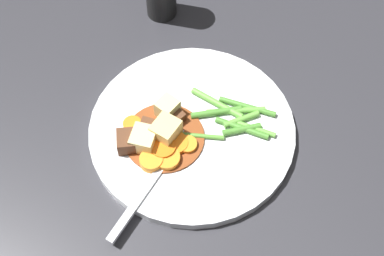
# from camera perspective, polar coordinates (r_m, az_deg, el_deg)

# --- Properties ---
(ground_plane) EXTENTS (3.00, 3.00, 0.00)m
(ground_plane) POSITION_cam_1_polar(r_m,az_deg,el_deg) (0.75, 0.00, -0.58)
(ground_plane) COLOR #2D2D33
(dinner_plate) EXTENTS (0.27, 0.27, 0.01)m
(dinner_plate) POSITION_cam_1_polar(r_m,az_deg,el_deg) (0.74, 0.00, -0.29)
(dinner_plate) COLOR white
(dinner_plate) RESTS_ON ground_plane
(stew_sauce) EXTENTS (0.11, 0.11, 0.00)m
(stew_sauce) POSITION_cam_1_polar(r_m,az_deg,el_deg) (0.73, -2.86, -0.98)
(stew_sauce) COLOR brown
(stew_sauce) RESTS_ON dinner_plate
(carrot_slice_0) EXTENTS (0.03, 0.03, 0.01)m
(carrot_slice_0) POSITION_cam_1_polar(r_m,az_deg,el_deg) (0.70, -4.20, -3.36)
(carrot_slice_0) COLOR orange
(carrot_slice_0) RESTS_ON dinner_plate
(carrot_slice_1) EXTENTS (0.04, 0.04, 0.01)m
(carrot_slice_1) POSITION_cam_1_polar(r_m,az_deg,el_deg) (0.72, -0.48, -1.73)
(carrot_slice_1) COLOR orange
(carrot_slice_1) RESTS_ON dinner_plate
(carrot_slice_2) EXTENTS (0.05, 0.05, 0.01)m
(carrot_slice_2) POSITION_cam_1_polar(r_m,az_deg,el_deg) (0.71, -3.00, -2.07)
(carrot_slice_2) COLOR orange
(carrot_slice_2) RESTS_ON dinner_plate
(carrot_slice_3) EXTENTS (0.03, 0.03, 0.01)m
(carrot_slice_3) POSITION_cam_1_polar(r_m,az_deg,el_deg) (0.73, -6.10, 0.21)
(carrot_slice_3) COLOR orange
(carrot_slice_3) RESTS_ON dinner_plate
(carrot_slice_4) EXTENTS (0.04, 0.04, 0.01)m
(carrot_slice_4) POSITION_cam_1_polar(r_m,az_deg,el_deg) (0.71, -2.58, -3.12)
(carrot_slice_4) COLOR orange
(carrot_slice_4) RESTS_ON dinner_plate
(carrot_slice_5) EXTENTS (0.04, 0.04, 0.01)m
(carrot_slice_5) POSITION_cam_1_polar(r_m,az_deg,el_deg) (0.72, -1.68, -1.61)
(carrot_slice_5) COLOR orange
(carrot_slice_5) RESTS_ON dinner_plate
(potato_chunk_0) EXTENTS (0.04, 0.03, 0.03)m
(potato_chunk_0) POSITION_cam_1_polar(r_m,az_deg,el_deg) (0.73, -2.52, 1.97)
(potato_chunk_0) COLOR #EAD68C
(potato_chunk_0) RESTS_ON dinner_plate
(potato_chunk_1) EXTENTS (0.04, 0.04, 0.03)m
(potato_chunk_1) POSITION_cam_1_polar(r_m,az_deg,el_deg) (0.72, -2.80, -0.08)
(potato_chunk_1) COLOR #E5CC7A
(potato_chunk_1) RESTS_ON dinner_plate
(potato_chunk_2) EXTENTS (0.04, 0.04, 0.03)m
(potato_chunk_2) POSITION_cam_1_polar(r_m,az_deg,el_deg) (0.71, -5.05, -1.04)
(potato_chunk_2) COLOR #EAD68C
(potato_chunk_2) RESTS_ON dinner_plate
(meat_chunk_0) EXTENTS (0.03, 0.04, 0.02)m
(meat_chunk_0) POSITION_cam_1_polar(r_m,az_deg,el_deg) (0.72, -6.63, -1.37)
(meat_chunk_0) COLOR #56331E
(meat_chunk_0) RESTS_ON dinner_plate
(meat_chunk_1) EXTENTS (0.03, 0.02, 0.02)m
(meat_chunk_1) POSITION_cam_1_polar(r_m,az_deg,el_deg) (0.73, -1.69, 0.98)
(meat_chunk_1) COLOR #56331E
(meat_chunk_1) RESTS_ON dinner_plate
(meat_chunk_2) EXTENTS (0.03, 0.03, 0.02)m
(meat_chunk_2) POSITION_cam_1_polar(r_m,az_deg,el_deg) (0.73, -4.47, 0.08)
(meat_chunk_2) COLOR #56331E
(meat_chunk_2) RESTS_ON dinner_plate
(green_bean_0) EXTENTS (0.06, 0.06, 0.01)m
(green_bean_0) POSITION_cam_1_polar(r_m,az_deg,el_deg) (0.73, 5.15, -0.02)
(green_bean_0) COLOR #4C8E33
(green_bean_0) RESTS_ON dinner_plate
(green_bean_1) EXTENTS (0.05, 0.02, 0.01)m
(green_bean_1) POSITION_cam_1_polar(r_m,az_deg,el_deg) (0.73, 5.13, -0.16)
(green_bean_1) COLOR #4C8E33
(green_bean_1) RESTS_ON dinner_plate
(green_bean_2) EXTENTS (0.08, 0.03, 0.01)m
(green_bean_2) POSITION_cam_1_polar(r_m,az_deg,el_deg) (0.75, 4.52, 1.76)
(green_bean_2) COLOR #66AD42
(green_bean_2) RESTS_ON dinner_plate
(green_bean_3) EXTENTS (0.05, 0.01, 0.01)m
(green_bean_3) POSITION_cam_1_polar(r_m,az_deg,el_deg) (0.74, 5.08, 0.89)
(green_bean_3) COLOR #66AD42
(green_bean_3) RESTS_ON dinner_plate
(green_bean_4) EXTENTS (0.05, 0.07, 0.01)m
(green_bean_4) POSITION_cam_1_polar(r_m,az_deg,el_deg) (0.75, 2.60, 2.54)
(green_bean_4) COLOR #66AD42
(green_bean_4) RESTS_ON dinner_plate
(green_bean_5) EXTENTS (0.07, 0.02, 0.01)m
(green_bean_5) POSITION_cam_1_polar(r_m,az_deg,el_deg) (0.74, 2.50, 1.62)
(green_bean_5) COLOR #4C8E33
(green_bean_5) RESTS_ON dinner_plate
(green_bean_6) EXTENTS (0.04, 0.04, 0.01)m
(green_bean_6) POSITION_cam_1_polar(r_m,az_deg,el_deg) (0.73, 6.62, -0.11)
(green_bean_6) COLOR #66AD42
(green_bean_6) RESTS_ON dinner_plate
(green_bean_7) EXTENTS (0.06, 0.06, 0.01)m
(green_bean_7) POSITION_cam_1_polar(r_m,az_deg,el_deg) (0.75, 5.59, 2.37)
(green_bean_7) COLOR #4C8E33
(green_bean_7) RESTS_ON dinner_plate
(green_bean_8) EXTENTS (0.07, 0.04, 0.01)m
(green_bean_8) POSITION_cam_1_polar(r_m,az_deg,el_deg) (0.73, 0.60, -0.74)
(green_bean_8) COLOR #599E38
(green_bean_8) RESTS_ON dinner_plate
(fork) EXTENTS (0.15, 0.12, 0.00)m
(fork) POSITION_cam_1_polar(r_m,az_deg,el_deg) (0.70, -4.07, -5.30)
(fork) COLOR silver
(fork) RESTS_ON dinner_plate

